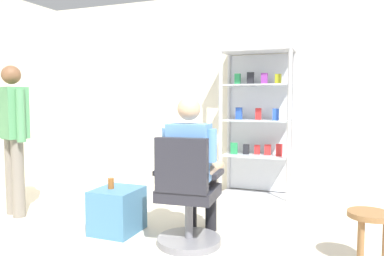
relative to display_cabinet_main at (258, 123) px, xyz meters
The scene contains 8 objects.
back_wall 0.60m from the display_cabinet_main, 149.50° to the left, with size 6.00×0.10×2.70m, color silver.
display_cabinet_main is the anchor object (origin of this frame).
office_chair 1.99m from the display_cabinet_main, 96.55° to the right, with size 0.58×0.56×0.96m.
seated_shopkeeper 1.76m from the display_cabinet_main, 97.61° to the right, with size 0.51×0.59×1.29m.
storage_crate 2.18m from the display_cabinet_main, 118.50° to the right, with size 0.40×0.45×0.42m, color teal.
tea_glass 2.15m from the display_cabinet_main, 119.60° to the right, with size 0.06×0.06×0.10m, color brown.
standing_customer 2.90m from the display_cabinet_main, 142.70° to the right, with size 0.49×0.34×1.63m.
wooden_stool 2.24m from the display_cabinet_main, 55.71° to the right, with size 0.32×0.32×0.43m.
Camera 1 is at (1.38, -2.06, 1.27)m, focal length 35.28 mm.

